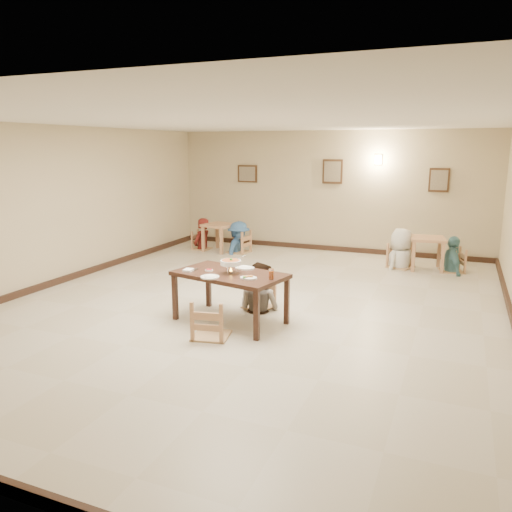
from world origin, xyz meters
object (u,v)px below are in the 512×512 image
at_px(bg_diner_c, 402,228).
at_px(bg_chair_rr, 453,250).
at_px(drink_glass, 271,274).
at_px(bg_table_right, 427,243).
at_px(main_table, 230,278).
at_px(bg_diner_b, 239,221).
at_px(bg_chair_rl, 401,245).
at_px(chair_far, 259,281).
at_px(bg_table_left, 219,229).
at_px(chair_near, 211,301).
at_px(main_diner, 259,262).
at_px(bg_chair_ll, 202,232).
at_px(bg_diner_d, 454,236).
at_px(bg_chair_lr, 239,232).
at_px(bg_diner_a, 201,218).
at_px(curry_warmer, 231,263).

bearing_deg(bg_diner_c, bg_chair_rr, 120.42).
distance_m(drink_glass, bg_table_right, 5.07).
bearing_deg(main_table, bg_chair_rr, 68.74).
bearing_deg(bg_diner_b, drink_glass, -153.51).
xyz_separation_m(bg_chair_rl, bg_diner_b, (-3.95, 0.12, 0.28)).
bearing_deg(bg_diner_b, chair_far, -154.09).
height_order(drink_glass, bg_table_left, drink_glass).
height_order(chair_near, drink_glass, chair_near).
height_order(main_diner, bg_chair_ll, main_diner).
relative_size(drink_glass, bg_diner_d, 0.10).
height_order(chair_near, bg_chair_ll, chair_near).
bearing_deg(bg_chair_lr, bg_chair_rr, 96.14).
bearing_deg(main_diner, bg_diner_b, -44.65).
bearing_deg(bg_chair_ll, main_table, -150.27).
distance_m(bg_chair_ll, bg_chair_rr, 6.05).
bearing_deg(main_table, bg_diner_d, 68.74).
bearing_deg(chair_near, bg_chair_rl, -122.38).
distance_m(bg_chair_rl, bg_diner_c, 0.36).
distance_m(main_table, chair_far, 0.83).
bearing_deg(bg_diner_c, bg_diner_a, -62.44).
bearing_deg(bg_chair_rr, bg_chair_ll, -109.30).
distance_m(bg_chair_rl, bg_diner_a, 5.00).
xyz_separation_m(bg_chair_rl, bg_diner_a, (-4.99, 0.11, 0.31)).
relative_size(chair_far, bg_chair_lr, 0.87).
bearing_deg(bg_chair_lr, bg_diner_c, 95.44).
bearing_deg(bg_chair_rr, main_diner, -54.53).
bearing_deg(bg_diner_d, bg_diner_b, 68.75).
height_order(bg_chair_rl, bg_diner_a, bg_diner_a).
bearing_deg(bg_chair_lr, drink_glass, 36.36).
bearing_deg(bg_chair_rr, curry_warmer, -51.46).
bearing_deg(chair_near, bg_diner_c, -122.38).
bearing_deg(bg_table_right, bg_chair_lr, 178.97).
bearing_deg(curry_warmer, main_table, 143.38).
relative_size(bg_chair_lr, bg_diner_c, 0.61).
bearing_deg(bg_diner_c, bg_chair_rl, 180.00).
xyz_separation_m(curry_warmer, bg_diner_a, (-3.05, 4.71, -0.11)).
relative_size(main_diner, bg_diner_c, 0.91).
bearing_deg(bg_table_right, bg_chair_rl, -175.74).
relative_size(bg_table_right, bg_diner_b, 0.52).
distance_m(bg_chair_lr, bg_diner_d, 5.02).
relative_size(main_diner, bg_chair_ll, 1.73).
distance_m(bg_chair_lr, bg_diner_c, 3.97).
relative_size(bg_chair_rr, bg_diner_a, 0.59).
bearing_deg(bg_diner_d, bg_table_left, 69.26).
relative_size(chair_far, bg_diner_c, 0.53).
relative_size(curry_warmer, bg_chair_lr, 0.32).
xyz_separation_m(drink_glass, bg_diner_d, (2.32, 4.72, -0.07)).
bearing_deg(bg_diner_c, main_table, 5.57).
bearing_deg(curry_warmer, drink_glass, -7.99).
height_order(curry_warmer, drink_glass, curry_warmer).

